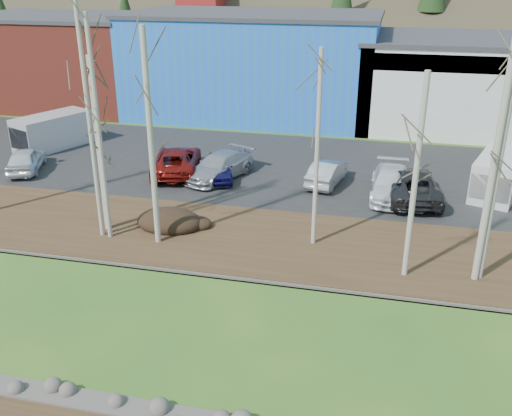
% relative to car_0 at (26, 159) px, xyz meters
% --- Properties ---
extents(river, '(80.00, 8.00, 0.90)m').
position_rel_car_0_xyz_m(river, '(16.09, -13.34, -0.87)').
color(river, black).
rests_on(river, ground).
extents(far_bank_rocks, '(80.00, 0.80, 0.46)m').
position_rel_car_0_xyz_m(far_bank_rocks, '(16.09, -9.24, -0.87)').
color(far_bank_rocks, '#47423D').
rests_on(far_bank_rocks, ground).
extents(far_bank, '(80.00, 7.00, 0.15)m').
position_rel_car_0_xyz_m(far_bank, '(16.09, -6.04, -0.79)').
color(far_bank, '#382616').
rests_on(far_bank, ground).
extents(parking_lot, '(80.00, 14.00, 0.14)m').
position_rel_car_0_xyz_m(parking_lot, '(16.09, 4.46, -0.80)').
color(parking_lot, black).
rests_on(parking_lot, ground).
extents(building_brick, '(16.32, 12.24, 7.80)m').
position_rel_car_0_xyz_m(building_brick, '(-7.91, 18.46, 3.04)').
color(building_brick, '#973528').
rests_on(building_brick, ground).
extents(building_blue, '(20.40, 12.24, 8.30)m').
position_rel_car_0_xyz_m(building_blue, '(10.09, 18.46, 3.29)').
color(building_blue, '#216CB5').
rests_on(building_blue, ground).
extents(building_white, '(18.36, 12.24, 6.80)m').
position_rel_car_0_xyz_m(building_white, '(28.09, 18.44, 2.54)').
color(building_white, beige).
rests_on(building_white, ground).
extents(dirt_mound, '(3.24, 2.29, 0.63)m').
position_rel_car_0_xyz_m(dirt_mound, '(11.51, -5.65, -0.40)').
color(dirt_mound, black).
rests_on(dirt_mound, far_bank).
extents(birch_1, '(0.20, 0.20, 10.93)m').
position_rel_car_0_xyz_m(birch_1, '(8.79, -7.26, 4.75)').
color(birch_1, beige).
rests_on(birch_1, far_bank).
extents(birch_2, '(0.30, 0.30, 8.17)m').
position_rel_car_0_xyz_m(birch_2, '(8.71, -6.50, 3.37)').
color(birch_2, beige).
rests_on(birch_2, far_bank).
extents(birch_3, '(0.20, 0.20, 9.99)m').
position_rel_car_0_xyz_m(birch_3, '(9.21, -7.33, 4.28)').
color(birch_3, beige).
rests_on(birch_3, far_bank).
extents(birch_4, '(0.26, 0.26, 9.53)m').
position_rel_car_0_xyz_m(birch_4, '(11.60, -7.31, 4.05)').
color(birch_4, beige).
rests_on(birch_4, far_bank).
extents(birch_5, '(0.20, 0.20, 8.68)m').
position_rel_car_0_xyz_m(birch_5, '(18.55, -5.82, 3.62)').
color(birch_5, beige).
rests_on(birch_5, far_bank).
extents(birch_6, '(0.22, 0.22, 8.26)m').
position_rel_car_0_xyz_m(birch_6, '(22.60, -7.84, 3.42)').
color(birch_6, beige).
rests_on(birch_6, far_bank).
extents(birch_7, '(0.27, 0.27, 11.56)m').
position_rel_car_0_xyz_m(birch_7, '(25.37, -7.53, 5.06)').
color(birch_7, beige).
rests_on(birch_7, far_bank).
extents(birch_9, '(0.24, 0.24, 13.06)m').
position_rel_car_0_xyz_m(birch_9, '(25.56, -7.37, 5.81)').
color(birch_9, beige).
rests_on(birch_9, far_bank).
extents(car_0, '(3.10, 4.60, 1.45)m').
position_rel_car_0_xyz_m(car_0, '(0.00, 0.00, 0.00)').
color(car_0, silver).
rests_on(car_0, parking_lot).
extents(car_1, '(3.92, 6.15, 1.58)m').
position_rel_car_0_xyz_m(car_1, '(9.15, 1.73, 0.06)').
color(car_1, maroon).
rests_on(car_1, parking_lot).
extents(car_2, '(3.76, 5.52, 1.48)m').
position_rel_car_0_xyz_m(car_2, '(11.92, 1.45, 0.01)').
color(car_2, '#A0A1A8').
rests_on(car_2, parking_lot).
extents(car_3, '(2.75, 4.40, 1.40)m').
position_rel_car_0_xyz_m(car_3, '(11.89, 1.35, -0.03)').
color(car_3, '#161456').
rests_on(car_3, parking_lot).
extents(car_4, '(2.16, 4.37, 1.38)m').
position_rel_car_0_xyz_m(car_4, '(18.25, 1.94, -0.04)').
color(car_4, '#B0B0B2').
rests_on(car_4, parking_lot).
extents(car_5, '(3.41, 6.10, 1.61)m').
position_rel_car_0_xyz_m(car_5, '(22.92, 0.77, 0.08)').
color(car_5, '#28282A').
rests_on(car_5, parking_lot).
extents(car_6, '(2.13, 5.22, 1.51)m').
position_rel_car_0_xyz_m(car_6, '(21.86, 0.82, 0.03)').
color(car_6, white).
rests_on(car_6, parking_lot).
extents(van_white, '(3.54, 5.43, 2.20)m').
position_rel_car_0_xyz_m(van_white, '(27.51, 2.42, 0.37)').
color(van_white, white).
rests_on(van_white, parking_lot).
extents(van_grey, '(4.08, 5.68, 2.29)m').
position_rel_car_0_xyz_m(van_grey, '(-1.10, 4.60, 0.42)').
color(van_grey, silver).
rests_on(van_grey, parking_lot).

